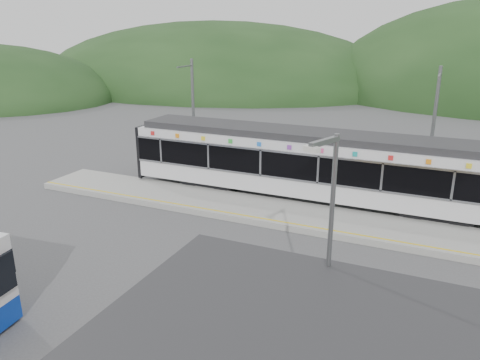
% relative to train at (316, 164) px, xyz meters
% --- Properties ---
extents(ground, '(120.00, 120.00, 0.00)m').
position_rel_train_xyz_m(ground, '(-1.72, -6.00, -2.06)').
color(ground, '#4C4C4F').
rests_on(ground, ground).
extents(hills, '(146.00, 149.00, 26.00)m').
position_rel_train_xyz_m(hills, '(4.47, -0.71, -2.06)').
color(hills, '#1E3D19').
rests_on(hills, ground).
extents(platform, '(26.00, 3.20, 0.30)m').
position_rel_train_xyz_m(platform, '(-1.72, -2.70, -1.91)').
color(platform, '#9E9E99').
rests_on(platform, ground).
extents(yellow_line, '(26.00, 0.10, 0.01)m').
position_rel_train_xyz_m(yellow_line, '(-1.72, -4.00, -1.76)').
color(yellow_line, yellow).
rests_on(yellow_line, platform).
extents(train, '(20.44, 3.01, 3.74)m').
position_rel_train_xyz_m(train, '(0.00, 0.00, 0.00)').
color(train, black).
rests_on(train, ground).
extents(catenary_mast_west, '(0.18, 1.80, 7.00)m').
position_rel_train_xyz_m(catenary_mast_west, '(-8.72, 2.56, 1.58)').
color(catenary_mast_west, slate).
rests_on(catenary_mast_west, ground).
extents(catenary_mast_east, '(0.18, 1.80, 7.00)m').
position_rel_train_xyz_m(catenary_mast_east, '(5.28, 2.56, 1.58)').
color(catenary_mast_east, slate).
rests_on(catenary_mast_east, ground).
extents(lamp_post, '(0.48, 1.17, 6.42)m').
position_rel_train_xyz_m(lamp_post, '(3.61, -12.38, 1.76)').
color(lamp_post, slate).
rests_on(lamp_post, ground).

